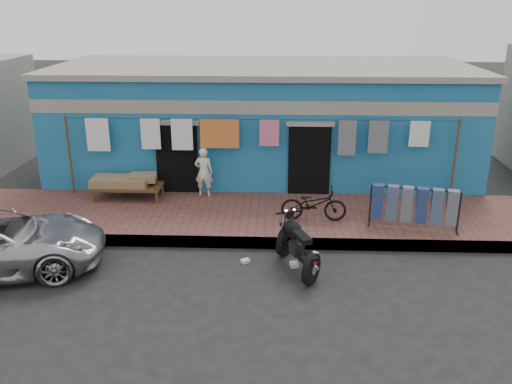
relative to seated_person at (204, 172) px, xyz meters
name	(u,v)px	position (x,y,z in m)	size (l,w,h in m)	color
ground	(252,283)	(1.46, -4.20, -0.90)	(80.00, 80.00, 0.00)	black
sidewalk	(258,218)	(1.46, -1.20, -0.78)	(28.00, 3.00, 0.25)	brown
curb	(255,243)	(1.46, -2.65, -0.78)	(28.00, 0.10, 0.25)	gray
building	(263,121)	(1.46, 2.79, 0.78)	(12.20, 5.20, 3.36)	#186093
clothesline	(247,138)	(1.15, 0.05, 0.90)	(10.06, 0.06, 2.10)	brown
seated_person	(204,172)	(0.00, 0.00, 0.00)	(0.47, 0.31, 1.31)	beige
bicycle	(314,200)	(2.79, -1.58, -0.16)	(0.53, 1.51, 0.98)	black
motorcycle	(298,244)	(2.36, -3.57, -0.36)	(1.16, 1.76, 1.08)	black
charpoy	(128,187)	(-1.95, -0.29, -0.34)	(1.85, 0.89, 0.62)	brown
jeans_rack	(414,207)	(5.03, -1.90, -0.16)	(2.08, 0.83, 0.98)	black
litter_a	(245,261)	(1.29, -3.37, -0.87)	(0.17, 0.13, 0.07)	silver
litter_b	(314,254)	(2.74, -3.00, -0.86)	(0.16, 0.12, 0.08)	silver
litter_c	(294,265)	(2.30, -3.49, -0.86)	(0.20, 0.16, 0.08)	silver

